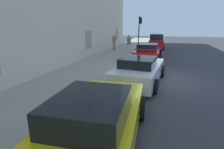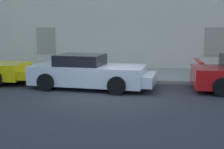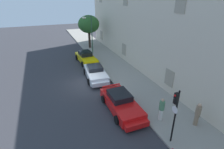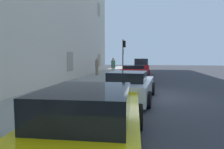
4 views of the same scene
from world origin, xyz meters
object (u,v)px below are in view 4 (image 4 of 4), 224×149
Objects in this scene: traffic_light at (124,51)px; pedestrian_strolling at (113,67)px; sportscar_red_lead at (93,122)px; sportscar_white_middle at (134,74)px; sportscar_yellow_flank at (130,86)px; hatchback_parked at (141,67)px; pedestrian_admiring at (97,66)px.

pedestrian_strolling is at bearing 159.79° from traffic_light.
sportscar_red_lead is 1.01× the size of sportscar_white_middle.
sportscar_white_middle reaches higher than sportscar_yellow_flank.
traffic_light reaches higher than sportscar_yellow_flank.
sportscar_white_middle is 7.25m from hatchback_parked.
sportscar_white_middle is 1.30× the size of hatchback_parked.
sportscar_red_lead is 15.73m from traffic_light.
pedestrian_strolling is at bearing 14.95° from sportscar_yellow_flank.
pedestrian_admiring reaches higher than sportscar_red_lead.
sportscar_red_lead is 5.20m from sportscar_yellow_flank.
sportscar_yellow_flank is 6.28m from sportscar_white_middle.
pedestrian_admiring is at bearing 102.57° from traffic_light.
sportscar_yellow_flank is 1.37× the size of traffic_light.
sportscar_red_lead is at bearing -171.85° from pedestrian_strolling.
hatchback_parked reaches higher than sportscar_white_middle.
pedestrian_strolling is at bearing 155.13° from hatchback_parked.
sportscar_white_middle is at bearing -0.54° from sportscar_red_lead.
pedestrian_admiring is at bearing 14.37° from sportscar_red_lead.
traffic_light is 2.04× the size of pedestrian_strolling.
traffic_light is (15.56, 1.22, 1.95)m from sportscar_red_lead.
sportscar_yellow_flank is 8.71m from pedestrian_strolling.
hatchback_parked reaches higher than sportscar_red_lead.
pedestrian_admiring is (-0.58, 2.61, -1.53)m from traffic_light.
traffic_light is at bearing 17.98° from sportscar_white_middle.
traffic_light is at bearing 4.49° from sportscar_red_lead.
sportscar_red_lead reaches higher than sportscar_yellow_flank.
hatchback_parked is 2.25× the size of pedestrian_strolling.
sportscar_white_middle is 1.43× the size of traffic_light.
sportscar_red_lead is 1.32× the size of hatchback_parked.
pedestrian_admiring reaches higher than sportscar_white_middle.
sportscar_red_lead is at bearing 178.71° from hatchback_parked.
sportscar_white_middle is at bearing 177.51° from hatchback_parked.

